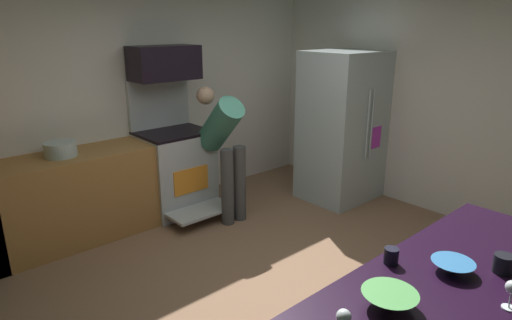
% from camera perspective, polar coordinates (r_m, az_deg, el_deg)
% --- Properties ---
extents(ground_plane, '(5.20, 4.80, 0.02)m').
position_cam_1_polar(ground_plane, '(3.81, 2.61, -16.59)').
color(ground_plane, '#825F45').
extents(wall_back, '(5.20, 0.12, 2.60)m').
position_cam_1_polar(wall_back, '(5.16, -15.69, 7.70)').
color(wall_back, silver).
rests_on(wall_back, ground).
extents(wall_right, '(0.12, 4.80, 2.60)m').
position_cam_1_polar(wall_right, '(5.32, 23.11, 7.22)').
color(wall_right, silver).
rests_on(wall_right, ground).
extents(lower_cabinet_run, '(2.40, 0.60, 0.90)m').
position_cam_1_polar(lower_cabinet_run, '(4.73, -22.68, -4.61)').
color(lower_cabinet_run, '#A06D37').
rests_on(lower_cabinet_run, ground).
extents(oven_range, '(0.76, 1.00, 1.52)m').
position_cam_1_polar(oven_range, '(5.15, -10.51, -1.06)').
color(oven_range, '#B0B6B6').
rests_on(oven_range, ground).
extents(microwave, '(0.74, 0.38, 0.37)m').
position_cam_1_polar(microwave, '(4.99, -11.86, 12.31)').
color(microwave, black).
rests_on(microwave, oven_range).
extents(refrigerator, '(0.90, 0.78, 1.81)m').
position_cam_1_polar(refrigerator, '(5.45, 11.19, 4.28)').
color(refrigerator, '#AFBDBE').
rests_on(refrigerator, ground).
extents(person_cook, '(0.31, 0.68, 1.45)m').
position_cam_1_polar(person_cook, '(4.76, -4.25, 2.23)').
color(person_cook, '#444444').
rests_on(person_cook, ground).
extents(mixing_bowl_large, '(0.25, 0.25, 0.08)m').
position_cam_1_polar(mixing_bowl_large, '(2.13, 17.00, -17.09)').
color(mixing_bowl_large, '#52A050').
rests_on(mixing_bowl_large, counter_island).
extents(mixing_bowl_small, '(0.22, 0.22, 0.06)m').
position_cam_1_polar(mixing_bowl_small, '(2.51, 24.27, -12.58)').
color(mixing_bowl_small, '#3170B0').
rests_on(mixing_bowl_small, counter_island).
extents(wine_glass_mid, '(0.06, 0.06, 0.14)m').
position_cam_1_polar(wine_glass_mid, '(2.31, 30.46, -14.36)').
color(wine_glass_mid, silver).
rests_on(wine_glass_mid, counter_island).
extents(wine_glass_far, '(0.06, 0.06, 0.15)m').
position_cam_1_polar(wine_glass_far, '(1.86, 11.36, -19.70)').
color(wine_glass_far, silver).
rests_on(wine_glass_far, counter_island).
extents(mug_coffee, '(0.10, 0.10, 0.10)m').
position_cam_1_polar(mug_coffee, '(2.61, 29.54, -11.70)').
color(mug_coffee, black).
rests_on(mug_coffee, counter_island).
extents(mug_tea, '(0.08, 0.08, 0.09)m').
position_cam_1_polar(mug_tea, '(2.47, 17.24, -11.87)').
color(mug_tea, black).
rests_on(mug_tea, counter_island).
extents(stock_pot, '(0.30, 0.30, 0.14)m').
position_cam_1_polar(stock_pot, '(4.56, -24.17, 1.30)').
color(stock_pot, '#AFC1BE').
rests_on(stock_pot, lower_cabinet_run).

